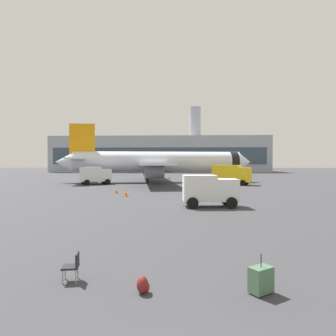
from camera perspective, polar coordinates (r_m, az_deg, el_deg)
name	(u,v)px	position (r m, az deg, el deg)	size (l,w,h in m)	color
airplane_at_gate	(157,162)	(54.98, -2.13, 1.09)	(35.73, 32.36, 10.50)	silver
service_truck	(95,175)	(51.14, -13.57, -1.24)	(5.26, 4.31, 2.90)	white
fuel_truck	(231,174)	(50.16, 11.85, -1.09)	(6.46, 4.67, 3.20)	yellow
cargo_van	(209,189)	(24.98, 7.79, -3.97)	(4.54, 2.61, 2.60)	white
safety_cone_near	(169,178)	(64.12, 0.24, -1.83)	(0.44, 0.44, 0.81)	#F2590C
safety_cone_mid	(116,191)	(36.26, -9.75, -4.23)	(0.44, 0.44, 0.60)	#F2590C
safety_cone_far	(126,193)	(32.74, -7.93, -4.71)	(0.44, 0.44, 0.71)	#F2590C
rolling_suitcase	(261,280)	(9.27, 17.14, -19.47)	(0.75, 0.69, 1.10)	#476B4C
traveller_backpack	(143,285)	(9.01, -4.73, -21.13)	(0.36, 0.40, 0.48)	maroon
gate_chair	(73,265)	(10.12, -17.50, -17.05)	(0.56, 0.56, 0.86)	black
terminal_building	(161,154)	(119.15, -1.37, 2.56)	(80.52, 22.95, 25.27)	#9EA3AD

